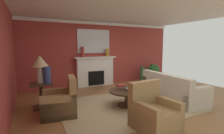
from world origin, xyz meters
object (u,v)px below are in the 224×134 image
object	(u,v)px
vase_tall_corner	(142,75)
coffee_table	(127,94)
armchair_near_window	(61,103)
vase_mantel_left	(83,52)
table_lamp	(40,64)
vase_on_side_table	(47,75)
armchair_facing_fireplace	(154,114)
potted_plant	(153,71)
fireplace	(95,72)
sofa	(172,90)
side_table	(42,94)
vase_mantel_right	(107,52)
mantel_mirror	(94,41)

from	to	relation	value
vase_tall_corner	coffee_table	bearing A→B (deg)	-134.13
armchair_near_window	coffee_table	distance (m)	1.80
vase_mantel_left	armchair_near_window	bearing A→B (deg)	-117.94
armchair_near_window	table_lamp	distance (m)	1.24
coffee_table	table_lamp	xyz separation A→B (m)	(-2.18, 0.91, 0.89)
coffee_table	vase_tall_corner	world-z (taller)	vase_tall_corner
armchair_near_window	vase_on_side_table	xyz separation A→B (m)	(-0.24, 0.61, 0.62)
armchair_near_window	armchair_facing_fireplace	size ratio (longest dim) A/B	1.00
armchair_facing_fireplace	potted_plant	world-z (taller)	armchair_facing_fireplace
vase_on_side_table	vase_mantel_left	distance (m)	2.50
fireplace	sofa	bearing A→B (deg)	-62.67
armchair_facing_fireplace	vase_mantel_left	bearing A→B (deg)	93.88
sofa	side_table	bearing A→B (deg)	164.07
fireplace	vase_tall_corner	xyz separation A→B (m)	(2.27, -0.30, -0.23)
armchair_near_window	vase_mantel_right	distance (m)	3.65
coffee_table	potted_plant	bearing A→B (deg)	38.63
vase_mantel_right	vase_mantel_left	xyz separation A→B (m)	(-1.10, 0.00, 0.04)
table_lamp	vase_mantel_right	size ratio (longest dim) A/B	2.20
vase_mantel_right	potted_plant	xyz separation A→B (m)	(2.32, -0.32, -0.93)
mantel_mirror	armchair_near_window	size ratio (longest dim) A/B	1.51
vase_tall_corner	potted_plant	bearing A→B (deg)	-6.33
armchair_facing_fireplace	vase_tall_corner	xyz separation A→B (m)	(2.55, 3.80, 0.05)
armchair_facing_fireplace	potted_plant	distance (m)	4.88
mantel_mirror	table_lamp	bearing A→B (deg)	-139.48
side_table	vase_mantel_right	bearing A→B (deg)	32.09
coffee_table	vase_tall_corner	bearing A→B (deg)	45.87
side_table	vase_on_side_table	bearing A→B (deg)	-38.66
vase_mantel_right	vase_tall_corner	bearing A→B (deg)	-8.27
fireplace	coffee_table	xyz separation A→B (m)	(-0.08, -2.73, -0.25)
fireplace	armchair_facing_fireplace	xyz separation A→B (m)	(-0.28, -4.10, -0.28)
sofa	vase_mantel_right	distance (m)	3.19
vase_mantel_left	potted_plant	distance (m)	3.57
coffee_table	vase_on_side_table	distance (m)	2.26
vase_tall_corner	potted_plant	xyz separation A→B (m)	(0.60, -0.07, 0.14)
armchair_near_window	potted_plant	distance (m)	5.22
sofa	armchair_facing_fireplace	xyz separation A→B (m)	(-1.77, -1.21, 0.01)
vase_mantel_right	sofa	bearing A→B (deg)	-71.65
armchair_near_window	table_lamp	size ratio (longest dim) A/B	1.27
sofa	potted_plant	xyz separation A→B (m)	(1.38, 2.52, 0.19)
sofa	vase_on_side_table	size ratio (longest dim) A/B	4.66
armchair_facing_fireplace	vase_tall_corner	bearing A→B (deg)	56.15
vase_mantel_right	armchair_near_window	bearing A→B (deg)	-134.16
fireplace	vase_mantel_left	world-z (taller)	vase_mantel_left
mantel_mirror	potted_plant	xyz separation A→B (m)	(2.87, -0.49, -1.40)
armchair_near_window	vase_tall_corner	bearing A→B (deg)	28.46
armchair_near_window	vase_mantel_left	bearing A→B (deg)	62.06
armchair_facing_fireplace	coffee_table	distance (m)	1.38
coffee_table	vase_mantel_right	bearing A→B (deg)	76.68
vase_on_side_table	vase_mantel_left	xyz separation A→B (m)	(1.56, 1.88, 0.53)
fireplace	vase_tall_corner	distance (m)	2.30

